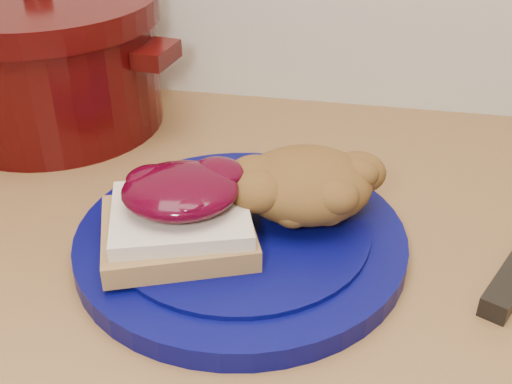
# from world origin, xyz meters

# --- Properties ---
(plate) EXTENTS (0.36, 0.36, 0.02)m
(plate) POSITION_xyz_m (-0.05, 1.46, 0.91)
(plate) COLOR #040645
(plate) RESTS_ON wood_countertop
(sandwich) EXTENTS (0.16, 0.15, 0.06)m
(sandwich) POSITION_xyz_m (-0.10, 1.43, 0.95)
(sandwich) COLOR olive
(sandwich) RESTS_ON plate
(stuffing_mound) EXTENTS (0.14, 0.13, 0.06)m
(stuffing_mound) POSITION_xyz_m (0.00, 1.49, 0.95)
(stuffing_mound) COLOR brown
(stuffing_mound) RESTS_ON plate
(dutch_oven) EXTENTS (0.33, 0.31, 0.18)m
(dutch_oven) POSITION_xyz_m (-0.33, 1.68, 0.98)
(dutch_oven) COLOR #350505
(dutch_oven) RESTS_ON wood_countertop
(pepper_grinder) EXTENTS (0.06, 0.06, 0.13)m
(pepper_grinder) POSITION_xyz_m (-0.28, 1.69, 0.97)
(pepper_grinder) COLOR black
(pepper_grinder) RESTS_ON wood_countertop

